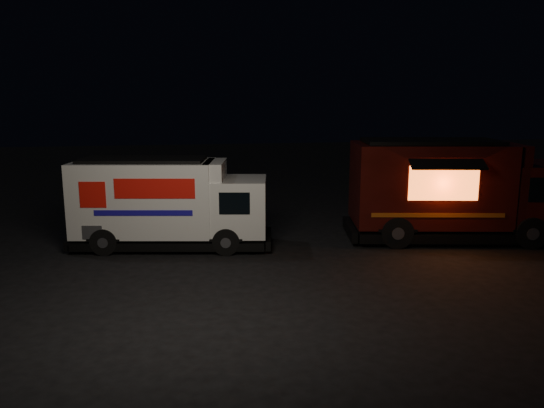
% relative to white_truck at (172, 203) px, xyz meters
% --- Properties ---
extents(ground, '(80.00, 80.00, 0.00)m').
position_rel_white_truck_xyz_m(ground, '(2.89, -2.65, -1.39)').
color(ground, black).
rests_on(ground, ground).
extents(white_truck, '(6.39, 3.12, 2.77)m').
position_rel_white_truck_xyz_m(white_truck, '(0.00, 0.00, 0.00)').
color(white_truck, silver).
rests_on(white_truck, ground).
extents(red_truck, '(7.36, 3.82, 3.26)m').
position_rel_white_truck_xyz_m(red_truck, '(9.10, -0.65, 0.24)').
color(red_truck, '#3A0C0A').
rests_on(red_truck, ground).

